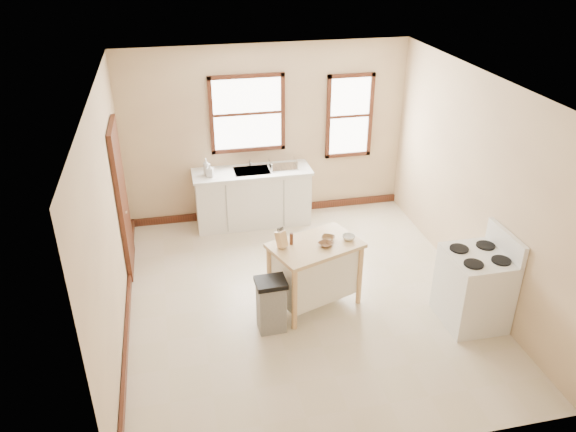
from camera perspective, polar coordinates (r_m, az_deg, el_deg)
The scene contains 23 objects.
floor at distance 7.42m, azimuth 1.52°, elevation -8.32°, with size 5.00×5.00×0.00m, color beige.
ceiling at distance 6.20m, azimuth 1.85°, elevation 13.08°, with size 5.00×5.00×0.00m, color white.
wall_back at distance 8.96m, azimuth -2.18°, elevation 8.36°, with size 4.50×0.04×2.80m, color beige.
wall_left at distance 6.58m, azimuth -17.72°, elevation -0.50°, with size 0.04×5.00×2.80m, color beige.
wall_right at distance 7.52m, azimuth 18.59°, elevation 2.96°, with size 0.04×5.00×2.80m, color beige.
window_main at distance 8.78m, azimuth -4.15°, elevation 10.32°, with size 1.17×0.06×1.22m, color #3E1D10, non-canonical shape.
window_side at distance 9.19m, azimuth 6.26°, elevation 10.05°, with size 0.77×0.06×1.37m, color #3E1D10, non-canonical shape.
door_left at distance 7.89m, azimuth -16.50°, elevation 1.66°, with size 0.06×0.90×2.10m, color #3E1D10.
baseboard_back at distance 9.46m, azimuth -2.00°, elevation 0.62°, with size 4.50×0.04×0.12m, color #3E1D10.
baseboard_left at distance 7.28m, azimuth -15.97°, elevation -9.81°, with size 0.04×5.00×0.12m, color #3E1D10.
sink_counter at distance 9.00m, azimuth -3.61°, elevation 1.94°, with size 1.86×0.62×0.92m, color silver, non-canonical shape.
faucet at distance 8.93m, azimuth -3.90°, elevation 5.72°, with size 0.03×0.03×0.22m, color silver.
soap_bottle_a at distance 8.69m, azimuth -8.31°, elevation 4.99°, with size 0.10×0.10×0.26m, color #B2B2B2.
soap_bottle_b at distance 8.62m, azimuth -7.94°, elevation 4.63°, with size 0.09×0.10×0.21m, color #B2B2B2.
dish_rack at distance 8.88m, azimuth -0.51°, elevation 5.27°, with size 0.44×0.33×0.11m, color silver, non-canonical shape.
kitchen_island at distance 7.09m, azimuth 2.73°, elevation -5.93°, with size 1.08×0.69×0.88m, color tan, non-canonical shape.
knife_block at distance 6.74m, azimuth -0.68°, elevation -2.44°, with size 0.10×0.10×0.20m, color tan, non-canonical shape.
pepper_grinder at distance 6.81m, azimuth 0.34°, elevation -2.34°, with size 0.04×0.04×0.15m, color #472313.
bowl_a at distance 6.82m, azimuth 3.83°, elevation -2.89°, with size 0.17×0.17×0.04m, color brown.
bowl_b at distance 6.95m, azimuth 4.10°, elevation -2.25°, with size 0.16×0.16×0.04m, color brown.
bowl_c at distance 6.98m, azimuth 6.18°, elevation -2.17°, with size 0.16×0.16×0.05m, color silver.
trash_bin at distance 6.72m, azimuth -1.72°, elevation -9.01°, with size 0.36×0.30×0.69m, color gray, non-canonical shape.
gas_stove at distance 7.08m, azimuth 18.49°, elevation -6.07°, with size 0.75×0.76×1.20m, color silver, non-canonical shape.
Camera 1 is at (-1.47, -5.82, 4.37)m, focal length 35.00 mm.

